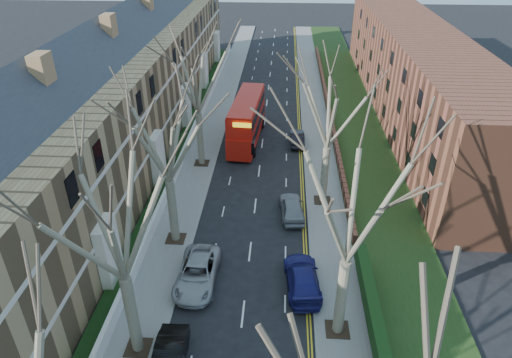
# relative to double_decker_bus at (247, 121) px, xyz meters

# --- Properties ---
(pavement_left) EXTENTS (3.00, 102.00, 0.12)m
(pavement_left) POSITION_rel_double_decker_bus_xyz_m (-4.32, 5.37, -2.22)
(pavement_left) COLOR slate
(pavement_left) RESTS_ON ground
(pavement_right) EXTENTS (3.00, 102.00, 0.12)m
(pavement_right) POSITION_rel_double_decker_bus_xyz_m (7.68, 5.37, -2.22)
(pavement_right) COLOR slate
(pavement_right) RESTS_ON ground
(terrace_left) EXTENTS (9.70, 78.00, 13.60)m
(terrace_left) POSITION_rel_double_decker_bus_xyz_m (-11.96, -2.63, 3.25)
(terrace_left) COLOR #9C784F
(terrace_left) RESTS_ON ground
(flats_right) EXTENTS (13.97, 54.00, 10.00)m
(flats_right) POSITION_rel_double_decker_bus_xyz_m (19.14, 9.37, 2.70)
(flats_right) COLOR brown
(flats_right) RESTS_ON ground
(front_wall_left) EXTENTS (0.30, 78.00, 1.00)m
(front_wall_left) POSITION_rel_double_decker_bus_xyz_m (-5.97, -2.63, -1.66)
(front_wall_left) COLOR white
(front_wall_left) RESTS_ON ground
(grass_verge_right) EXTENTS (6.00, 102.00, 0.06)m
(grass_verge_right) POSITION_rel_double_decker_bus_xyz_m (12.18, 5.37, -2.13)
(grass_verge_right) COLOR #193613
(grass_verge_right) RESTS_ON ground
(tree_left_mid) EXTENTS (10.50, 10.50, 14.71)m
(tree_left_mid) POSITION_rel_double_decker_bus_xyz_m (-4.02, -27.63, 7.27)
(tree_left_mid) COLOR brown
(tree_left_mid) RESTS_ON ground
(tree_left_far) EXTENTS (10.15, 10.15, 14.22)m
(tree_left_far) POSITION_rel_double_decker_bus_xyz_m (-4.02, -17.63, 6.96)
(tree_left_far) COLOR brown
(tree_left_far) RESTS_ON ground
(tree_left_dist) EXTENTS (10.50, 10.50, 14.71)m
(tree_left_dist) POSITION_rel_double_decker_bus_xyz_m (-4.02, -5.63, 7.28)
(tree_left_dist) COLOR brown
(tree_left_dist) RESTS_ON ground
(tree_right_mid) EXTENTS (10.50, 10.50, 14.71)m
(tree_right_mid) POSITION_rel_double_decker_bus_xyz_m (7.38, -25.63, 7.27)
(tree_right_mid) COLOR brown
(tree_right_mid) RESTS_ON ground
(tree_right_far) EXTENTS (10.15, 10.15, 14.22)m
(tree_right_far) POSITION_rel_double_decker_bus_xyz_m (7.38, -11.63, 6.96)
(tree_right_far) COLOR brown
(tree_right_far) RESTS_ON ground
(double_decker_bus) EXTENTS (3.40, 11.25, 4.64)m
(double_decker_bus) POSITION_rel_double_decker_bus_xyz_m (0.00, 0.00, 0.00)
(double_decker_bus) COLOR #B3160C
(double_decker_bus) RESTS_ON ground
(car_left_far) EXTENTS (2.66, 5.62, 1.55)m
(car_left_far) POSITION_rel_double_decker_bus_xyz_m (-1.57, -22.00, -1.51)
(car_left_far) COLOR #9D9EA2
(car_left_far) RESTS_ON ground
(car_right_near) EXTENTS (2.63, 5.48, 1.54)m
(car_right_near) POSITION_rel_double_decker_bus_xyz_m (5.38, -22.03, -1.51)
(car_right_near) COLOR navy
(car_right_near) RESTS_ON ground
(car_right_mid) EXTENTS (2.30, 4.72, 1.55)m
(car_right_mid) POSITION_rel_double_decker_bus_xyz_m (4.74, -13.85, -1.51)
(car_right_mid) COLOR gray
(car_right_mid) RESTS_ON ground
(car_right_far) EXTENTS (1.53, 4.20, 1.38)m
(car_right_far) POSITION_rel_double_decker_bus_xyz_m (5.38, -0.48, -1.59)
(car_right_far) COLOR black
(car_right_far) RESTS_ON ground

